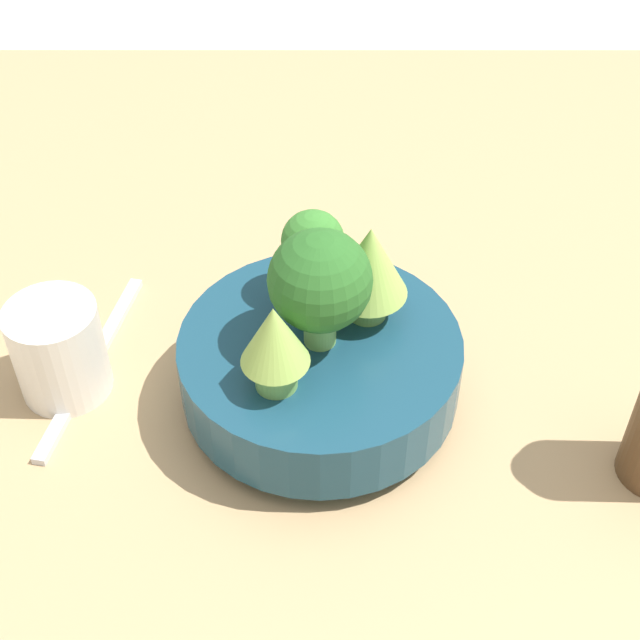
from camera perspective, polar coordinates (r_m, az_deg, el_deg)
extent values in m
plane|color=beige|center=(0.71, 2.77, -5.82)|extent=(6.00, 6.00, 0.00)
cube|color=tan|center=(0.70, 2.82, -4.86)|extent=(1.10, 0.85, 0.04)
cylinder|color=navy|center=(0.67, 0.00, -4.74)|extent=(0.09, 0.09, 0.01)
cylinder|color=navy|center=(0.64, 0.00, -2.87)|extent=(0.20, 0.20, 0.05)
cylinder|color=#7AB256|center=(0.62, 0.00, -0.31)|extent=(0.02, 0.02, 0.03)
sphere|color=#286023|center=(0.59, 0.00, 2.54)|extent=(0.07, 0.07, 0.07)
cylinder|color=#6BA34C|center=(0.59, -2.83, -3.39)|extent=(0.03, 0.03, 0.02)
cone|color=#93B751|center=(0.57, -2.95, -0.99)|extent=(0.05, 0.05, 0.05)
cylinder|color=#609347|center=(0.64, 3.31, 1.09)|extent=(0.03, 0.03, 0.02)
cone|color=#93B751|center=(0.62, 3.45, 3.78)|extent=(0.06, 0.06, 0.06)
cylinder|color=#609347|center=(0.65, -0.44, 2.83)|extent=(0.02, 0.02, 0.03)
sphere|color=#387A2D|center=(0.63, -0.46, 5.07)|extent=(0.05, 0.05, 0.05)
cylinder|color=silver|center=(0.68, -16.37, -1.87)|extent=(0.07, 0.07, 0.08)
cube|color=silver|center=(0.72, -14.36, -2.68)|extent=(0.20, 0.05, 0.01)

